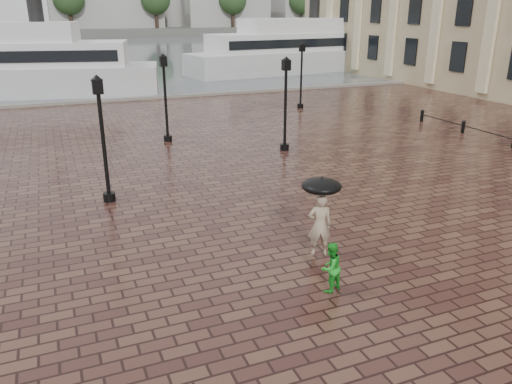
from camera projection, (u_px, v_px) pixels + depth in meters
ground at (424, 307)px, 11.75m from camera, size 300.00×300.00×0.00m
harbour_water at (88, 49)px, 91.74m from camera, size 240.00×240.00×0.00m
quay_edge at (153, 99)px, 39.57m from camera, size 80.00×0.60×0.30m
far_shore at (68, 30)px, 150.52m from camera, size 300.00×60.00×2.00m
distant_skyline at (229, 1)px, 156.10m from camera, size 102.50×22.00×33.00m
street_lamps at (175, 98)px, 25.69m from camera, size 21.44×14.44×4.40m
adult_pedestrian at (320, 225)px, 13.96m from camera, size 0.78×0.64×1.83m
child_pedestrian at (330, 267)px, 12.22m from camera, size 0.75×0.67×1.29m
ferry_near at (6, 66)px, 40.30m from camera, size 24.62×10.76×7.85m
ferry_far at (292, 50)px, 56.04m from camera, size 24.75×8.90×7.94m
umbrella at (322, 186)px, 13.57m from camera, size 1.10×1.10×1.18m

